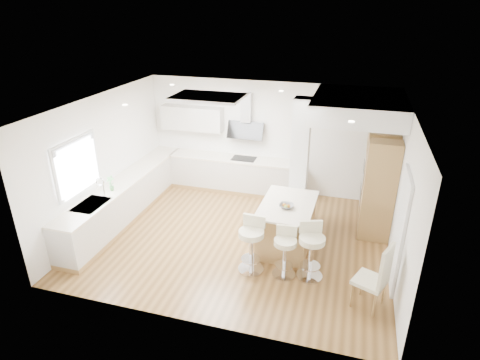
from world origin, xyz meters
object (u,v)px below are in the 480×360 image
(bar_stool_a, at_px, (252,242))
(dining_chair, at_px, (377,276))
(bar_stool_b, at_px, (285,249))
(bar_stool_c, at_px, (311,248))
(peninsula, at_px, (287,225))

(bar_stool_a, distance_m, dining_chair, 2.18)
(bar_stool_b, height_order, dining_chair, dining_chair)
(bar_stool_c, bearing_deg, dining_chair, -46.46)
(bar_stool_b, bearing_deg, dining_chair, -21.36)
(bar_stool_c, distance_m, dining_chair, 1.21)
(peninsula, xyz_separation_m, bar_stool_b, (0.14, -0.95, 0.06))
(bar_stool_a, relative_size, bar_stool_c, 1.01)
(peninsula, bearing_deg, dining_chair, -39.05)
(bar_stool_a, height_order, bar_stool_b, bar_stool_a)
(bar_stool_b, bearing_deg, peninsula, 94.18)
(bar_stool_b, distance_m, dining_chair, 1.60)
(bar_stool_b, height_order, bar_stool_c, bar_stool_c)
(peninsula, xyz_separation_m, dining_chair, (1.66, -1.42, 0.16))
(bar_stool_a, distance_m, bar_stool_c, 1.05)
(bar_stool_a, relative_size, bar_stool_b, 1.12)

